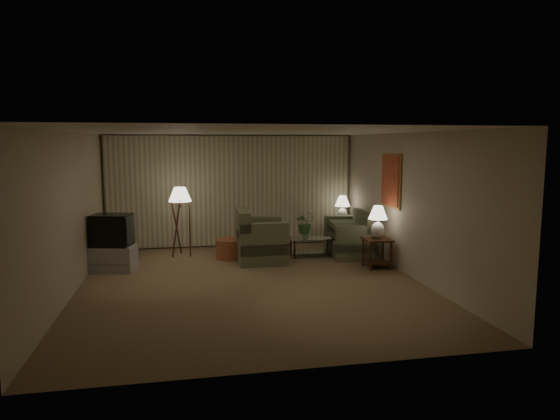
% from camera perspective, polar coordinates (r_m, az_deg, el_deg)
% --- Properties ---
extents(ground, '(7.00, 7.00, 0.00)m').
position_cam_1_polar(ground, '(9.06, -3.30, -8.38)').
color(ground, olive).
rests_on(ground, ground).
extents(room_shell, '(6.04, 7.02, 2.72)m').
position_cam_1_polar(room_shell, '(10.24, -4.40, 3.41)').
color(room_shell, beige).
rests_on(room_shell, ground).
extents(sofa, '(1.91, 1.29, 0.75)m').
position_cam_1_polar(sofa, '(11.45, 7.79, -3.11)').
color(sofa, '#656C4C').
rests_on(sofa, ground).
extents(armchair, '(1.09, 1.03, 0.88)m').
position_cam_1_polar(armchair, '(10.59, -2.14, -3.57)').
color(armchair, '#656C4C').
rests_on(armchair, ground).
extents(side_table_near, '(0.53, 0.53, 0.60)m').
position_cam_1_polar(side_table_near, '(10.26, 11.04, -4.26)').
color(side_table_near, '#351D0E').
rests_on(side_table_near, ground).
extents(side_table_far, '(0.47, 0.39, 0.60)m').
position_cam_1_polar(side_table_far, '(12.33, 7.10, -2.24)').
color(side_table_far, '#351D0E').
rests_on(side_table_far, ground).
extents(table_lamp_near, '(0.38, 0.38, 0.66)m').
position_cam_1_polar(table_lamp_near, '(10.15, 11.12, -1.04)').
color(table_lamp_near, silver).
rests_on(table_lamp_near, side_table_near).
extents(table_lamp_far, '(0.37, 0.37, 0.63)m').
position_cam_1_polar(table_lamp_far, '(12.24, 7.15, 0.43)').
color(table_lamp_far, silver).
rests_on(table_lamp_far, side_table_far).
extents(coffee_table, '(0.99, 0.54, 0.41)m').
position_cam_1_polar(coffee_table, '(11.12, 3.61, -3.91)').
color(coffee_table, silver).
rests_on(coffee_table, ground).
extents(tv_cabinet, '(1.07, 0.89, 0.50)m').
position_cam_1_polar(tv_cabinet, '(10.41, -18.54, -5.24)').
color(tv_cabinet, '#A5A5A7').
rests_on(tv_cabinet, ground).
extents(crt_tv, '(0.95, 0.83, 0.62)m').
position_cam_1_polar(crt_tv, '(10.30, -18.67, -2.19)').
color(crt_tv, black).
rests_on(crt_tv, tv_cabinet).
extents(floor_lamp, '(0.50, 0.50, 1.54)m').
position_cam_1_polar(floor_lamp, '(11.25, -11.29, -1.16)').
color(floor_lamp, '#351D0E').
rests_on(floor_lamp, ground).
extents(ottoman, '(0.65, 0.65, 0.43)m').
position_cam_1_polar(ottoman, '(10.97, -5.69, -4.42)').
color(ottoman, '#AF5E3B').
rests_on(ottoman, ground).
extents(vase, '(0.19, 0.19, 0.16)m').
position_cam_1_polar(vase, '(11.04, 2.87, -2.83)').
color(vase, white).
rests_on(vase, coffee_table).
extents(flowers, '(0.55, 0.51, 0.50)m').
position_cam_1_polar(flowers, '(10.99, 2.88, -1.15)').
color(flowers, '#487735').
rests_on(flowers, vase).
extents(book, '(0.18, 0.24, 0.02)m').
position_cam_1_polar(book, '(11.06, 5.00, -3.20)').
color(book, olive).
rests_on(book, coffee_table).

